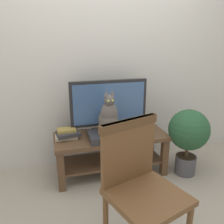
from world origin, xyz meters
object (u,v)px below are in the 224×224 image
object	(u,v)px
book_stack	(67,134)
tv_stand	(111,146)
media_box	(108,136)
wooden_chair	(139,180)
potted_plant	(188,134)
tv	(109,105)
cat	(109,117)

from	to	relation	value
book_stack	tv_stand	bearing A→B (deg)	-3.66
media_box	wooden_chair	distance (m)	0.94
book_stack	potted_plant	size ratio (longest dim) A/B	0.35
media_box	tv	bearing A→B (deg)	73.95
tv	media_box	world-z (taller)	tv
tv_stand	cat	xyz separation A→B (m)	(-0.05, -0.11, 0.38)
wooden_chair	potted_plant	distance (m)	1.21
tv_stand	wooden_chair	xyz separation A→B (m)	(-0.07, -1.04, 0.24)
book_stack	potted_plant	distance (m)	1.32
wooden_chair	potted_plant	world-z (taller)	wooden_chair
tv_stand	media_box	bearing A→B (deg)	-117.87
tv_stand	potted_plant	xyz separation A→B (m)	(0.82, -0.23, 0.15)
cat	potted_plant	size ratio (longest dim) A/B	0.61
tv_stand	potted_plant	bearing A→B (deg)	-15.66
tv	potted_plant	xyz separation A→B (m)	(0.82, -0.31, -0.30)
book_stack	tv	bearing A→B (deg)	6.49
tv_stand	media_box	world-z (taller)	media_box
media_box	potted_plant	xyz separation A→B (m)	(0.87, -0.13, -0.02)
cat	wooden_chair	distance (m)	0.93
tv	book_stack	xyz separation A→B (m)	(-0.47, -0.05, -0.26)
book_stack	potted_plant	bearing A→B (deg)	-11.38
tv	cat	distance (m)	0.21
potted_plant	tv_stand	bearing A→B (deg)	164.34
media_box	cat	distance (m)	0.21
media_box	cat	world-z (taller)	cat
cat	wooden_chair	bearing A→B (deg)	-91.31
tv	book_stack	bearing A→B (deg)	-173.51
tv_stand	potted_plant	world-z (taller)	potted_plant
tv	book_stack	size ratio (longest dim) A/B	3.23
wooden_chair	book_stack	distance (m)	1.14
book_stack	wooden_chair	bearing A→B (deg)	-69.49
cat	media_box	bearing A→B (deg)	94.38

